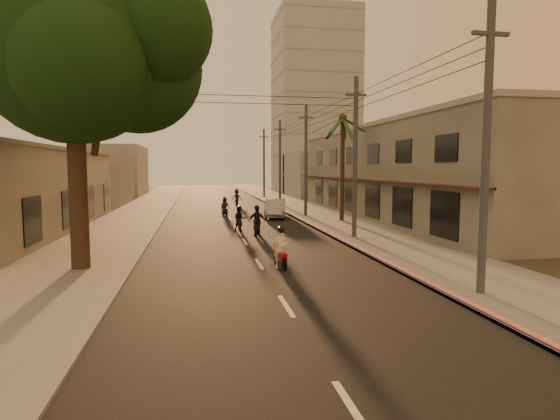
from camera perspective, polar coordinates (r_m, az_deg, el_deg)
The scene contains 20 objects.
ground at distance 17.67m, azimuth -1.71°, elevation -7.95°, with size 160.00×160.00×0.00m, color #383023.
road at distance 37.33m, azimuth -6.17°, elevation -0.98°, with size 10.00×140.00×0.02m, color black.
sidewalk_right at distance 38.55m, azimuth 5.02°, elevation -0.70°, with size 5.00×140.00×0.12m, color slate.
sidewalk_left at distance 37.57m, azimuth -17.66°, elevation -1.08°, with size 5.00×140.00×0.12m, color slate.
curb_stripe at distance 33.15m, azimuth 3.25°, elevation -1.59°, with size 0.20×60.00×0.20m, color red.
shophouse_row at distance 38.69m, azimuth 15.14°, elevation 4.49°, with size 8.80×34.20×7.30m.
left_building at distance 33.12m, azimuth -30.37°, elevation 2.04°, with size 8.20×24.20×5.20m.
distant_tower at distance 75.99m, azimuth 4.22°, elevation 12.75°, with size 12.10×12.10×28.00m.
broadleaf_tree at distance 20.11m, azimuth -22.73°, elevation 17.61°, with size 9.60×8.70×12.10m.
palm_tree at distance 34.79m, azimuth 7.66°, elevation 10.33°, with size 5.00×5.00×8.20m.
utility_poles at distance 38.11m, azimuth 3.18°, elevation 8.99°, with size 1.20×48.26×9.00m.
filler_right at distance 64.19m, azimuth 4.84°, elevation 4.29°, with size 8.00×14.00×6.00m, color #ADA59C.
filler_left_near at distance 52.34m, azimuth -22.78°, elevation 2.82°, with size 8.00×14.00×4.40m, color #ADA59C.
filler_left_far at distance 69.98m, azimuth -19.59°, elevation 4.49°, with size 8.00×14.00×7.00m, color #ADA59C.
scooter_red at distance 18.73m, azimuth 0.07°, elevation -4.88°, with size 0.70×1.72×1.69m.
scooter_mid_a at distance 29.65m, azimuth -4.95°, elevation -1.18°, with size 0.77×1.65×1.62m.
scooter_mid_b at distance 27.55m, azimuth -2.84°, elevation -1.45°, with size 1.19×1.83×1.82m.
scooter_far_a at distance 39.49m, azimuth -6.74°, elevation 0.37°, with size 0.90×1.58×1.56m.
scooter_far_b at distance 49.57m, azimuth -5.30°, elevation 1.48°, with size 1.30×1.78×1.76m.
parked_car at distance 37.31m, azimuth -0.58°, elevation 0.18°, with size 2.42×4.75×1.49m, color #A6A9AE.
Camera 1 is at (-2.49, -17.02, 4.03)m, focal length 30.00 mm.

